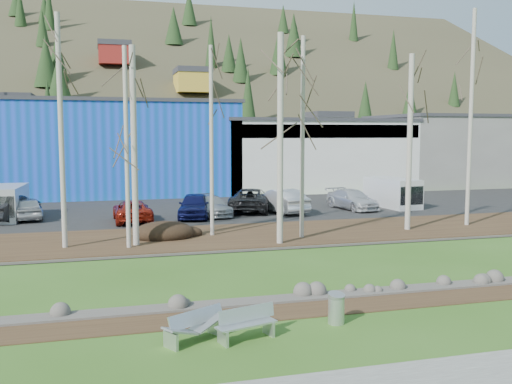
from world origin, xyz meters
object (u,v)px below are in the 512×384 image
object	(u,v)px
van_white	(394,193)
litter_bin	(336,310)
seagull	(264,318)
car_6	(251,200)
car_7	(352,199)
van_grey	(5,203)
car_1	(11,208)
car_2	(132,211)
bench_damaged	(194,326)
car_0	(28,208)
car_3	(211,206)
car_5	(281,201)
bench_intact	(246,324)
car_4	(194,205)

from	to	relation	value
van_white	litter_bin	bearing A→B (deg)	-127.93
seagull	car_6	distance (m)	22.71
car_7	van_grey	bearing A→B (deg)	167.91
car_1	car_2	size ratio (longest dim) A/B	1.03
bench_damaged	car_0	xyz separation A→B (m)	(-6.65, 22.87, 0.44)
car_6	bench_damaged	bearing A→B (deg)	91.66
bench_damaged	car_1	xyz separation A→B (m)	(-7.62, 22.76, 0.53)
car_3	car_6	distance (m)	3.28
car_1	car_5	xyz separation A→B (m)	(16.96, -1.25, 0.02)
car_3	van_grey	size ratio (longest dim) A/B	0.92
car_5	car_7	bearing A→B (deg)	173.39
car_1	car_5	distance (m)	17.01
bench_intact	car_6	xyz separation A→B (m)	(6.21, 23.05, 0.50)
car_0	van_grey	bearing A→B (deg)	-18.42
car_0	car_1	world-z (taller)	car_1
car_2	car_4	distance (m)	3.90
car_0	car_1	distance (m)	0.98
car_1	car_7	size ratio (longest dim) A/B	1.01
bench_damaged	car_0	distance (m)	23.82
litter_bin	car_5	size ratio (longest dim) A/B	0.17
bench_intact	van_grey	bearing A→B (deg)	95.77
seagull	car_4	world-z (taller)	car_4
car_3	car_5	world-z (taller)	car_5
car_6	van_white	world-z (taller)	van_white
litter_bin	car_3	distance (m)	21.22
seagull	car_3	distance (m)	20.88
car_1	van_white	size ratio (longest dim) A/B	0.97
car_1	car_4	world-z (taller)	car_1
car_2	car_5	bearing A→B (deg)	-173.87
car_3	car_4	bearing A→B (deg)	-159.47
bench_damaged	car_7	xyz separation A→B (m)	(14.70, 21.97, 0.43)
car_6	seagull	bearing A→B (deg)	96.18
car_0	car_7	world-z (taller)	car_0
car_4	car_6	world-z (taller)	car_6
car_6	car_2	bearing A→B (deg)	37.50
car_0	car_2	bearing A→B (deg)	148.35
car_0	bench_intact	bearing A→B (deg)	100.34
litter_bin	van_white	xyz separation A→B (m)	(13.91, 21.94, 0.76)
car_3	car_6	world-z (taller)	car_6
car_0	van_white	world-z (taller)	van_white
seagull	car_3	size ratio (longest dim) A/B	0.10
car_1	van_grey	xyz separation A→B (m)	(-0.33, 0.33, 0.25)
litter_bin	car_4	size ratio (longest dim) A/B	0.18
car_7	seagull	bearing A→B (deg)	-129.88
car_2	car_3	world-z (taller)	car_2
car_0	car_6	world-z (taller)	car_6
car_0	car_4	size ratio (longest dim) A/B	0.90
car_3	car_6	bearing A→B (deg)	15.28
car_1	seagull	bearing A→B (deg)	134.29
seagull	car_3	xyz separation A→B (m)	(2.42, 20.73, 0.60)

